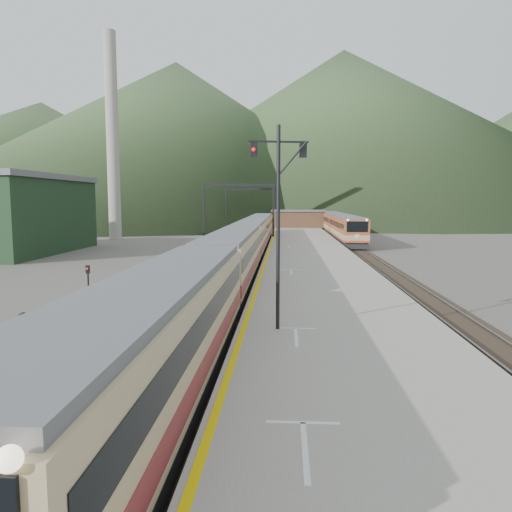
# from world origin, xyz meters

# --- Properties ---
(ground) EXTENTS (400.00, 400.00, 0.00)m
(ground) POSITION_xyz_m (0.00, 0.00, 0.00)
(ground) COLOR #47423D
(ground) RESTS_ON ground
(track_main) EXTENTS (2.60, 200.00, 0.23)m
(track_main) POSITION_xyz_m (0.00, 40.00, 0.07)
(track_main) COLOR black
(track_main) RESTS_ON ground
(track_far) EXTENTS (2.60, 200.00, 0.23)m
(track_far) POSITION_xyz_m (-5.00, 40.00, 0.07)
(track_far) COLOR black
(track_far) RESTS_ON ground
(track_second) EXTENTS (2.60, 200.00, 0.23)m
(track_second) POSITION_xyz_m (11.50, 40.00, 0.07)
(track_second) COLOR black
(track_second) RESTS_ON ground
(platform) EXTENTS (8.00, 100.00, 1.00)m
(platform) POSITION_xyz_m (5.60, 38.00, 0.50)
(platform) COLOR gray
(platform) RESTS_ON ground
(gantry_near) EXTENTS (9.55, 0.25, 8.00)m
(gantry_near) POSITION_xyz_m (-2.85, 55.00, 5.59)
(gantry_near) COLOR black
(gantry_near) RESTS_ON ground
(gantry_far) EXTENTS (9.55, 0.25, 8.00)m
(gantry_far) POSITION_xyz_m (-2.85, 80.00, 5.59)
(gantry_far) COLOR black
(gantry_far) RESTS_ON ground
(smokestack) EXTENTS (1.80, 1.80, 30.00)m
(smokestack) POSITION_xyz_m (-22.00, 62.00, 15.00)
(smokestack) COLOR #9E998E
(smokestack) RESTS_ON ground
(station_shed) EXTENTS (9.40, 4.40, 3.10)m
(station_shed) POSITION_xyz_m (5.60, 78.00, 2.57)
(station_shed) COLOR #533725
(station_shed) RESTS_ON platform
(hill_a) EXTENTS (180.00, 180.00, 60.00)m
(hill_a) POSITION_xyz_m (-40.00, 190.00, 30.00)
(hill_a) COLOR #2A4524
(hill_a) RESTS_ON ground
(hill_b) EXTENTS (220.00, 220.00, 75.00)m
(hill_b) POSITION_xyz_m (30.00, 230.00, 37.50)
(hill_b) COLOR #2A4524
(hill_b) RESTS_ON ground
(hill_d) EXTENTS (200.00, 200.00, 55.00)m
(hill_d) POSITION_xyz_m (-120.00, 240.00, 27.50)
(hill_d) COLOR #2A4524
(hill_d) RESTS_ON ground
(main_train) EXTENTS (2.72, 74.70, 3.32)m
(main_train) POSITION_xyz_m (0.00, 30.14, 1.89)
(main_train) COLOR tan
(main_train) RESTS_ON track_main
(second_train) EXTENTS (2.89, 59.24, 3.52)m
(second_train) POSITION_xyz_m (11.50, 75.28, 1.99)
(second_train) COLOR #A95028
(second_train) RESTS_ON track_second
(signal_mast) EXTENTS (2.17, 0.57, 7.47)m
(signal_mast) POSITION_xyz_m (3.13, 7.11, 5.53)
(signal_mast) COLOR black
(signal_mast) RESTS_ON platform
(short_signal_a) EXTENTS (0.27, 0.24, 2.27)m
(short_signal_a) POSITION_xyz_m (-2.92, 8.64, 1.46)
(short_signal_a) COLOR black
(short_signal_a) RESTS_ON ground
(short_signal_b) EXTENTS (0.23, 0.18, 2.27)m
(short_signal_b) POSITION_xyz_m (-2.67, 32.20, 1.46)
(short_signal_b) COLOR black
(short_signal_b) RESTS_ON ground
(short_signal_c) EXTENTS (0.25, 0.21, 2.27)m
(short_signal_c) POSITION_xyz_m (-7.32, 15.11, 1.46)
(short_signal_c) COLOR black
(short_signal_c) RESTS_ON ground
(worker) EXTENTS (0.73, 0.54, 1.83)m
(worker) POSITION_xyz_m (-5.93, 5.77, 0.91)
(worker) COLOR black
(worker) RESTS_ON ground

